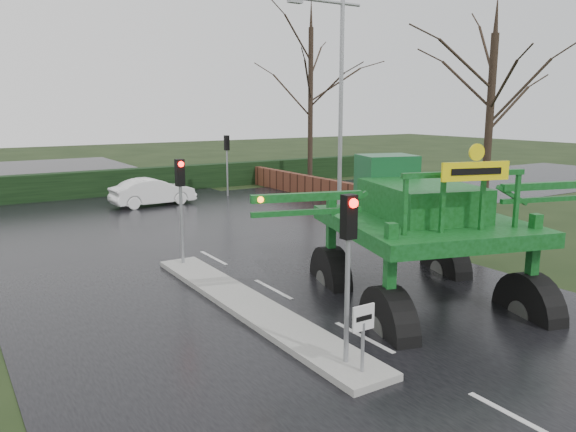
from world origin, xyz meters
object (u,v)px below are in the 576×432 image
keep_left_sign (363,327)px  traffic_signal_near (349,243)px  white_sedan (154,206)px  traffic_signal_mid (181,189)px  traffic_signal_far (227,152)px  crop_sprayer (387,222)px  street_light_right (336,88)px

keep_left_sign → traffic_signal_near: (0.00, 0.49, 1.53)m
white_sedan → traffic_signal_near: bearing=167.8°
traffic_signal_mid → white_sedan: 12.47m
white_sedan → keep_left_sign: bearing=168.1°
traffic_signal_near → traffic_signal_mid: size_ratio=1.00×
traffic_signal_mid → traffic_signal_far: 14.75m
traffic_signal_mid → crop_sprayer: bearing=-73.8°
traffic_signal_mid → traffic_signal_far: bearing=58.1°
street_light_right → white_sedan: (-6.40, 7.29, -5.99)m
keep_left_sign → crop_sprayer: 3.11m
street_light_right → crop_sprayer: bearing=-122.2°
traffic_signal_mid → white_sedan: bearing=75.3°
keep_left_sign → traffic_signal_near: 1.61m
traffic_signal_near → traffic_signal_far: (7.80, 21.02, 0.00)m
traffic_signal_far → white_sedan: bearing=8.6°
traffic_signal_far → white_sedan: 5.42m
traffic_signal_far → street_light_right: size_ratio=0.35×
street_light_right → traffic_signal_near: bearing=-126.1°
traffic_signal_far → crop_sprayer: size_ratio=0.38×
traffic_signal_mid → street_light_right: street_light_right is taller
keep_left_sign → traffic_signal_mid: traffic_signal_mid is taller
keep_left_sign → traffic_signal_far: 22.93m
keep_left_sign → traffic_signal_near: bearing=90.0°
keep_left_sign → crop_sprayer: bearing=39.7°
traffic_signal_far → keep_left_sign: bearing=70.1°
white_sedan → traffic_signal_mid: bearing=161.8°
street_light_right → white_sedan: bearing=131.3°
keep_left_sign → white_sedan: 21.05m
traffic_signal_near → traffic_signal_far: 22.42m
traffic_signal_near → traffic_signal_far: size_ratio=1.00×
traffic_signal_near → crop_sprayer: size_ratio=0.38×
traffic_signal_far → street_light_right: 8.86m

